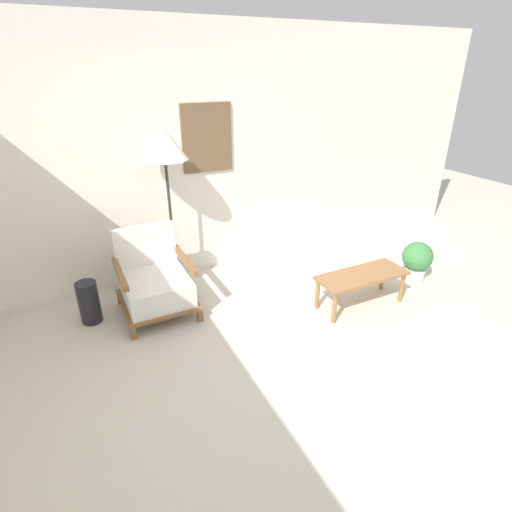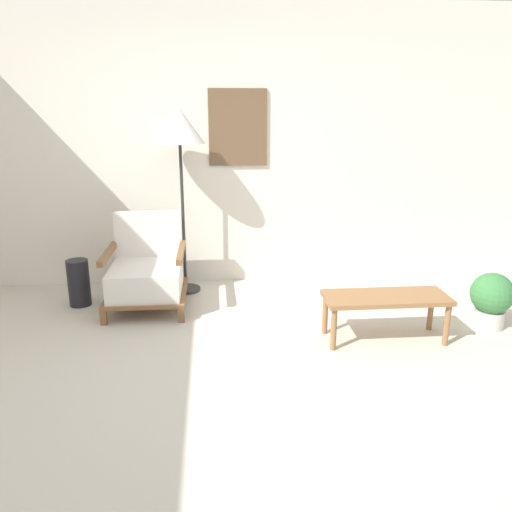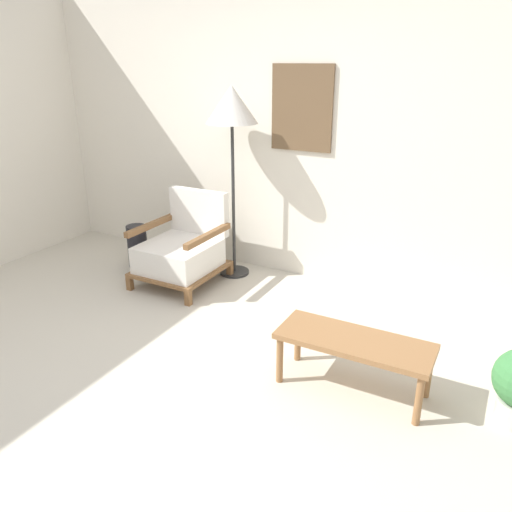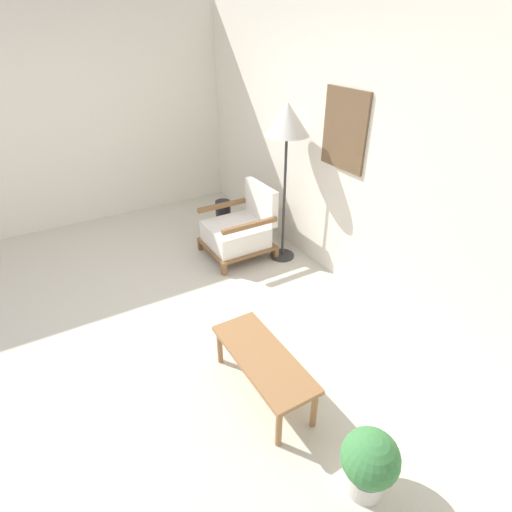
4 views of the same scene
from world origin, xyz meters
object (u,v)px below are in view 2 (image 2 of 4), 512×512
at_px(coffee_table, 386,301).
at_px(vase, 79,283).
at_px(potted_plant, 492,298).
at_px(floor_lamp, 179,132).
at_px(armchair, 147,273).

distance_m(coffee_table, vase, 2.69).
distance_m(vase, potted_plant, 3.54).
distance_m(floor_lamp, coffee_table, 2.34).
distance_m(armchair, floor_lamp, 1.31).
distance_m(armchair, vase, 0.64).
distance_m(floor_lamp, potted_plant, 3.02).
bearing_deg(coffee_table, potted_plant, 8.80).
height_order(armchair, floor_lamp, floor_lamp).
bearing_deg(floor_lamp, vase, -162.47).
xyz_separation_m(armchair, vase, (-0.62, 0.10, -0.10)).
distance_m(coffee_table, potted_plant, 0.94).
relative_size(armchair, coffee_table, 0.87).
bearing_deg(armchair, vase, 171.20).
height_order(armchair, potted_plant, armchair).
xyz_separation_m(floor_lamp, potted_plant, (2.51, -1.09, -1.27)).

